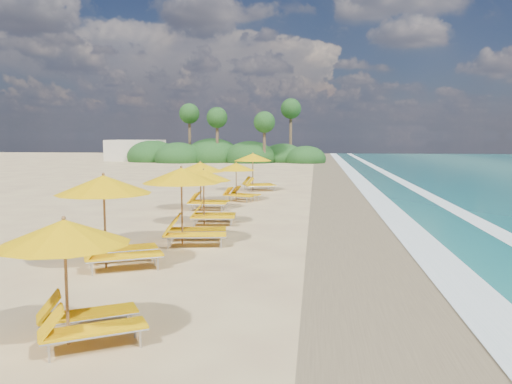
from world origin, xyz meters
name	(u,v)px	position (x,y,z in m)	size (l,w,h in m)	color
ground	(256,223)	(0.00, 0.00, 0.00)	(160.00, 160.00, 0.00)	#D5BC7D
wet_sand	(362,225)	(4.00, 0.00, 0.01)	(4.00, 160.00, 0.01)	#877750
surf_foam	(437,226)	(6.70, 0.00, 0.03)	(4.00, 160.00, 0.01)	white
station_0	(77,272)	(-1.51, -11.64, 1.16)	(2.80, 2.80, 2.08)	olive
station_1	(112,214)	(-2.82, -6.99, 1.35)	(3.19, 3.19, 2.41)	olive
station_2	(188,200)	(-1.63, -4.01, 1.36)	(2.90, 2.76, 2.42)	olive
station_3	(208,193)	(-1.77, -0.40, 1.18)	(2.44, 2.30, 2.11)	olive
station_4	(204,182)	(-2.75, 3.40, 1.23)	(2.36, 2.18, 2.20)	olive
station_5	(239,179)	(-1.68, 6.72, 1.12)	(2.61, 2.58, 2.00)	olive
station_6	(256,169)	(-1.38, 11.68, 1.31)	(3.01, 2.95, 2.34)	olive
treeline	(220,154)	(-9.94, 45.51, 1.00)	(25.80, 8.80, 9.74)	#163D14
beach_building	(136,150)	(-22.00, 48.00, 1.40)	(7.00, 5.00, 2.80)	beige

